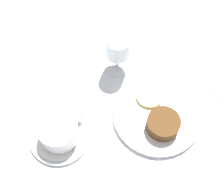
{
  "coord_description": "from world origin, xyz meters",
  "views": [
    {
      "loc": [
        -0.3,
        -0.23,
        0.73
      ],
      "look_at": [
        -0.05,
        0.05,
        0.04
      ],
      "focal_mm": 50.0,
      "sensor_mm": 36.0,
      "label": 1
    }
  ],
  "objects": [
    {
      "name": "ground_plane",
      "position": [
        0.0,
        0.0,
        0.0
      ],
      "size": [
        3.0,
        3.0,
        0.0
      ],
      "primitive_type": "plane",
      "color": "white"
    },
    {
      "name": "dessert_cake",
      "position": [
        -0.0,
        -0.08,
        0.03
      ],
      "size": [
        0.08,
        0.08,
        0.04
      ],
      "color": "#563314",
      "rests_on": "dinner_plate"
    },
    {
      "name": "coffee_cup",
      "position": [
        -0.21,
        0.07,
        0.04
      ],
      "size": [
        0.12,
        0.1,
        0.05
      ],
      "color": "white",
      "rests_on": "saucer"
    },
    {
      "name": "fork",
      "position": [
        0.17,
        -0.05,
        0.0
      ],
      "size": [
        0.02,
        0.19,
        0.01
      ],
      "color": "silver",
      "rests_on": "ground_plane"
    },
    {
      "name": "spoon",
      "position": [
        -0.16,
        0.06,
        0.01
      ],
      "size": [
        0.09,
        0.09,
        0.0
      ],
      "color": "silver",
      "rests_on": "saucer"
    },
    {
      "name": "saucer",
      "position": [
        -0.21,
        0.07,
        0.01
      ],
      "size": [
        0.15,
        0.15,
        0.01
      ],
      "color": "white",
      "rests_on": "ground_plane"
    },
    {
      "name": "dinner_plate",
      "position": [
        0.02,
        -0.05,
        0.01
      ],
      "size": [
        0.23,
        0.23,
        0.01
      ],
      "color": "white",
      "rests_on": "ground_plane"
    },
    {
      "name": "wine_glass",
      "position": [
        0.04,
        0.13,
        0.08
      ],
      "size": [
        0.07,
        0.07,
        0.12
      ],
      "color": "silver",
      "rests_on": "ground_plane"
    },
    {
      "name": "pineapple_slice",
      "position": [
        0.03,
        -0.0,
        0.02
      ],
      "size": [
        0.07,
        0.07,
        0.01
      ],
      "color": "#EFE075",
      "rests_on": "dinner_plate"
    }
  ]
}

